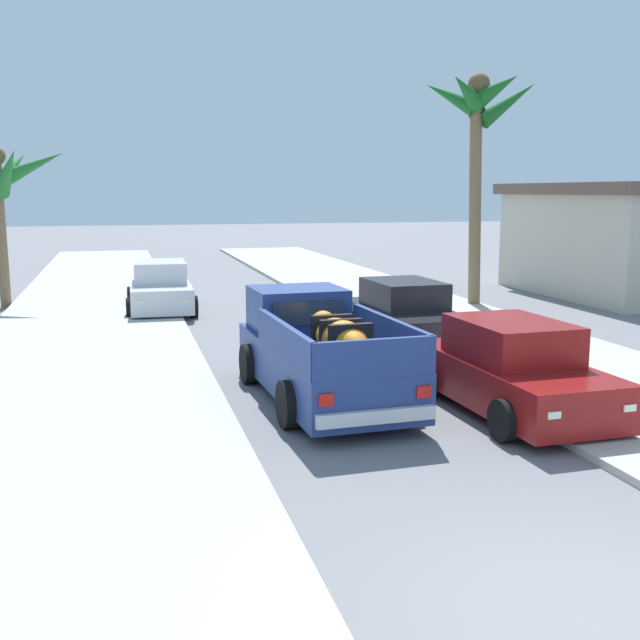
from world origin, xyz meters
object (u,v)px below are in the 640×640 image
Objects in this scene: car_right_near at (160,288)px; car_left_mid at (404,315)px; palm_tree_right_mid at (479,120)px; car_left_near at (512,370)px; pickup_truck at (320,353)px.

car_right_near is 8.54m from car_left_mid.
car_left_mid is (5.37, -6.64, 0.00)m from car_right_near.
palm_tree_right_mid reaches higher than car_right_near.
car_left_mid is (0.33, 5.78, 0.00)m from car_left_near.
car_right_near is 11.13m from palm_tree_right_mid.
car_left_mid is at bearing -51.03° from car_right_near.
car_right_near is at bearing 112.08° from car_left_near.
pickup_truck reaches higher than car_left_mid.
pickup_truck reaches higher than car_right_near.
palm_tree_right_mid is at bearing 50.29° from car_left_mid.
car_right_near is at bearing 128.97° from car_left_mid.
car_left_near is at bearing -30.49° from pickup_truck.
pickup_truck is 5.19m from car_left_mid.
car_left_near is at bearing -67.92° from car_right_near.
pickup_truck is at bearing -127.89° from car_left_mid.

